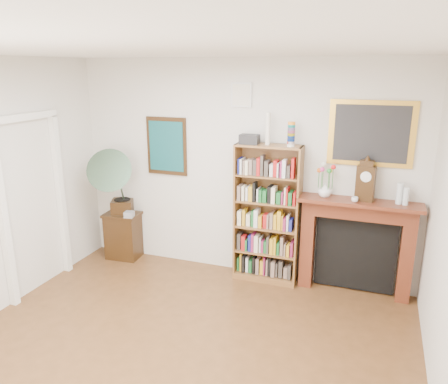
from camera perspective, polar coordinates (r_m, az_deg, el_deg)
name	(u,v)px	position (r m, az deg, el deg)	size (l,w,h in m)	color
room	(143,239)	(3.45, -10.55, -6.08)	(4.51, 5.01, 2.81)	#503218
door_casing	(32,190)	(5.69, -23.77, 0.21)	(0.08, 1.02, 2.17)	white
teal_poster	(167,146)	(5.97, -7.50, 5.95)	(0.58, 0.04, 0.78)	black
small_picture	(241,95)	(5.48, 2.29, 12.57)	(0.26, 0.04, 0.30)	white
gilt_painting	(371,134)	(5.27, 18.65, 7.24)	(0.95, 0.04, 0.75)	gold
bookshelf	(267,207)	(5.49, 5.66, -1.95)	(0.82, 0.29, 2.05)	brown
side_cabinet	(123,235)	(6.50, -13.01, -5.55)	(0.49, 0.36, 0.67)	black
fireplace	(356,238)	(5.50, 16.91, -5.76)	(1.41, 0.34, 1.19)	#542513
gramophone	(114,178)	(6.16, -14.21, 1.82)	(0.83, 0.91, 0.97)	black
cd_stack	(129,214)	(6.19, -12.28, -2.87)	(0.12, 0.12, 0.08)	#AEAFBB
mantel_clock	(366,182)	(5.24, 18.01, 1.31)	(0.22, 0.15, 0.48)	black
flower_vase	(325,190)	(5.32, 13.04, 0.23)	(0.16, 0.16, 0.16)	white
teacup	(355,200)	(5.21, 16.71, -0.95)	(0.08, 0.08, 0.06)	silver
bottle_left	(400,194)	(5.29, 21.95, -0.19)	(0.07, 0.07, 0.24)	silver
bottle_right	(406,196)	(5.28, 22.67, -0.52)	(0.06, 0.06, 0.20)	silver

